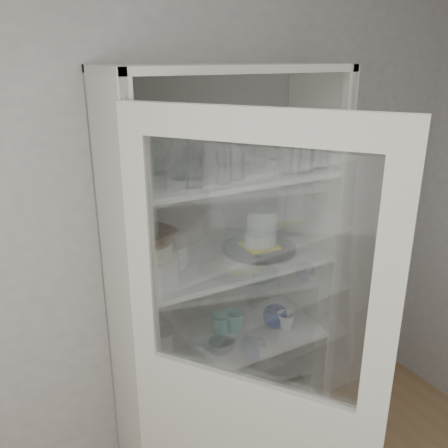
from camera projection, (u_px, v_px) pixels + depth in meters
wall_back at (163, 244)px, 2.22m from camera, size 3.60×0.02×2.60m
pantry_cabinet at (218, 316)px, 2.30m from camera, size 1.00×0.45×2.10m
cupboard_door at (248, 432)px, 1.68m from camera, size 0.56×0.75×2.00m
tumbler_0 at (157, 174)px, 1.72m from camera, size 0.08×0.08×0.13m
tumbler_1 at (194, 171)px, 1.77m from camera, size 0.08×0.08×0.13m
tumbler_2 at (224, 167)px, 1.82m from camera, size 0.07×0.07×0.13m
tumbler_3 at (237, 164)px, 1.89m from camera, size 0.08×0.08×0.12m
tumbler_4 at (286, 158)px, 1.98m from camera, size 0.08×0.08×0.13m
tumbler_5 at (306, 158)px, 1.99m from camera, size 0.08×0.08×0.12m
tumbler_6 at (321, 152)px, 2.06m from camera, size 0.09×0.09×0.15m
tumbler_7 at (130, 170)px, 1.79m from camera, size 0.08×0.08×0.13m
tumbler_8 at (195, 162)px, 1.89m from camera, size 0.09×0.09×0.14m
tumbler_9 at (180, 160)px, 1.89m from camera, size 0.09×0.09×0.15m
tumbler_10 at (190, 163)px, 1.91m from camera, size 0.07×0.07×0.12m
goblet_0 at (156, 156)px, 1.96m from camera, size 0.07×0.07×0.16m
goblet_1 at (225, 145)px, 2.10m from camera, size 0.08×0.08×0.19m
goblet_2 at (243, 147)px, 2.14m from camera, size 0.07×0.07×0.16m
goblet_3 at (277, 142)px, 2.24m from camera, size 0.07×0.07×0.17m
plate_stack_front at (150, 269)px, 1.92m from camera, size 0.24×0.24×0.11m
plate_stack_back at (165, 254)px, 2.08m from camera, size 0.20×0.20×0.10m
cream_bowl at (149, 249)px, 1.89m from camera, size 0.19×0.19×0.06m
terracotta_bowl at (148, 237)px, 1.87m from camera, size 0.27×0.27×0.05m
glass_platter at (259, 248)px, 2.24m from camera, size 0.40×0.40×0.02m
yellow_trivet at (259, 245)px, 2.24m from camera, size 0.16×0.16×0.01m
white_ramekin at (259, 238)px, 2.22m from camera, size 0.15×0.15×0.06m
grey_bowl_stack at (262, 230)px, 2.22m from camera, size 0.14×0.14×0.20m
mug_blue at (275, 317)px, 2.35m from camera, size 0.15×0.15×0.09m
mug_teal at (234, 321)px, 2.30m from camera, size 0.12×0.12×0.10m
mug_white at (286, 321)px, 2.32m from camera, size 0.12×0.12×0.08m
teal_jar at (221, 322)px, 2.30m from camera, size 0.08×0.08×0.10m
measuring_cups at (220, 345)px, 2.16m from camera, size 0.11×0.11×0.04m
white_canister at (162, 343)px, 2.12m from camera, size 0.13×0.13×0.12m
cream_dish at (216, 404)px, 2.35m from camera, size 0.29×0.29×0.07m
tin_box at (281, 382)px, 2.52m from camera, size 0.21×0.15×0.06m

